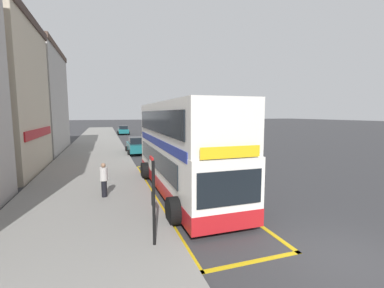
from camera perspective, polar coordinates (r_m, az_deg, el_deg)
The scene contains 11 objects.
ground_plane at distance 37.56m, azimuth -9.25°, elevation 0.70°, with size 260.00×260.00×0.00m, color #333335.
pavement_near at distance 37.08m, azimuth -19.99°, elevation 0.41°, with size 6.00×76.00×0.14m, color gray.
double_decker_bus at distance 12.91m, azimuth -2.33°, elevation -1.38°, with size 3.22×10.64×4.40m.
bus_bay_markings at distance 13.36m, azimuth -2.34°, elevation -10.15°, with size 3.06×13.57×0.01m.
bus_stop_sign at distance 7.57m, azimuth -8.52°, elevation -10.55°, with size 0.09×0.51×2.51m.
terrace_end at distance 31.40m, azimuth -35.29°, elevation 8.00°, with size 9.50×11.33×10.48m.
parked_car_black_kerbside at distance 55.07m, azimuth -7.41°, elevation 3.45°, with size 2.09×4.20×1.62m.
parked_car_teal_distant at distance 49.96m, azimuth -14.84°, elevation 2.96°, with size 2.09×4.20×1.62m.
parked_car_maroon_far at distance 24.94m, azimuth 7.94°, elevation -0.44°, with size 2.09×4.20×1.62m.
parked_car_teal_across at distance 25.71m, azimuth -11.89°, elevation -0.31°, with size 2.09×4.20×1.62m.
pedestrian_waiting_near_sign at distance 12.40m, azimuth -18.76°, elevation -7.21°, with size 0.34×0.34×1.55m.
Camera 1 is at (-6.03, -4.87, 3.88)m, focal length 24.34 mm.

